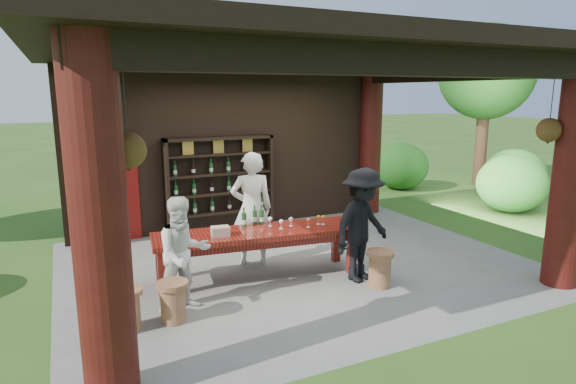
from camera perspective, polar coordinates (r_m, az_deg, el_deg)
name	(u,v)px	position (r m, az deg, el deg)	size (l,w,h in m)	color
ground	(298,264)	(8.09, 1.22, -8.52)	(90.00, 90.00, 0.00)	#2D5119
pavilion	(287,134)	(8.00, -0.17, 6.92)	(7.50, 6.00, 3.60)	slate
wine_shelf	(220,184)	(9.84, -8.03, 0.93)	(2.20, 0.34, 1.94)	black
tasting_table	(257,238)	(7.36, -3.64, -5.46)	(3.20, 1.17, 0.75)	#50120B
stool_near_left	(173,301)	(6.26, -13.47, -12.40)	(0.39, 0.39, 0.52)	brown
stool_near_right	(380,268)	(7.24, 10.83, -8.81)	(0.41, 0.41, 0.54)	brown
stool_far_left	(127,309)	(6.19, -18.57, -12.98)	(0.40, 0.40, 0.52)	brown
host	(252,209)	(7.88, -4.33, -1.99)	(0.68, 0.45, 1.87)	silver
guest_woman	(183,254)	(6.40, -12.30, -7.19)	(0.73, 0.57, 1.51)	silver
guest_man	(362,225)	(7.26, 8.78, -3.91)	(1.11, 0.64, 1.72)	black
table_bottles	(253,215)	(7.58, -4.12, -2.78)	(0.38, 0.16, 0.31)	#194C1E
table_glasses	(283,223)	(7.43, -0.63, -3.70)	(2.31, 0.39, 0.15)	silver
napkin_basket	(220,231)	(7.08, -8.02, -4.64)	(0.26, 0.18, 0.14)	#BF6672
shrubs	(387,207)	(9.83, 11.69, -1.73)	(15.07, 8.73, 1.36)	#194C14
trees	(419,65)	(10.87, 15.29, 14.31)	(21.26, 10.67, 4.80)	#3F2819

